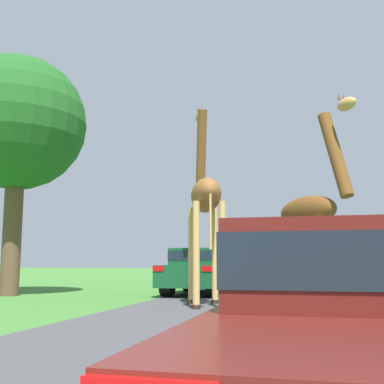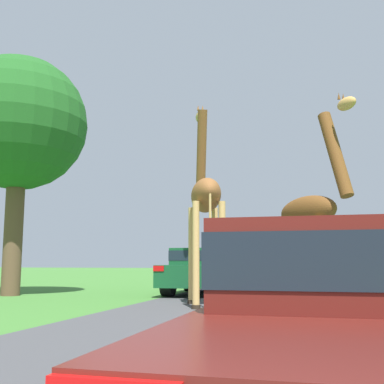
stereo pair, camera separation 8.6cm
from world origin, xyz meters
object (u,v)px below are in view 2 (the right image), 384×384
(giraffe_near_road, at_px, (205,199))
(car_queue_left, at_px, (201,270))
(car_queue_right, at_px, (275,270))
(car_far_ahead, at_px, (250,268))
(car_lead_maroon, at_px, (366,324))
(giraffe_companion, at_px, (312,209))
(tree_centre_back, at_px, (19,125))

(giraffe_near_road, xyz_separation_m, car_queue_left, (-1.13, 4.25, -1.85))
(giraffe_near_road, height_order, car_queue_left, giraffe_near_road)
(car_queue_right, bearing_deg, car_queue_left, -112.18)
(car_queue_right, relative_size, car_far_ahead, 0.87)
(car_lead_maroon, relative_size, car_far_ahead, 0.90)
(giraffe_companion, xyz_separation_m, car_lead_maroon, (0.35, -9.03, -1.66))
(giraffe_companion, xyz_separation_m, car_queue_right, (-1.71, 8.97, -1.63))
(car_lead_maroon, xyz_separation_m, car_queue_right, (-2.05, 18.00, 0.03))
(car_queue_right, bearing_deg, giraffe_companion, -79.23)
(tree_centre_back, bearing_deg, car_far_ahead, 67.80)
(giraffe_companion, distance_m, car_queue_right, 9.28)
(car_lead_maroon, height_order, tree_centre_back, tree_centre_back)
(giraffe_near_road, height_order, car_far_ahead, giraffe_near_road)
(giraffe_near_road, xyz_separation_m, car_far_ahead, (-1.04, 16.07, -1.94))
(giraffe_near_road, bearing_deg, giraffe_companion, -11.45)
(tree_centre_back, bearing_deg, giraffe_near_road, -15.27)
(giraffe_near_road, bearing_deg, car_queue_right, 65.61)
(giraffe_companion, bearing_deg, car_queue_right, -118.08)
(giraffe_companion, distance_m, tree_centre_back, 10.14)
(giraffe_near_road, relative_size, tree_centre_back, 0.70)
(car_queue_right, bearing_deg, tree_centre_back, -136.23)
(giraffe_companion, distance_m, car_far_ahead, 16.24)
(car_queue_left, height_order, car_far_ahead, car_queue_left)
(car_lead_maroon, relative_size, tree_centre_back, 0.54)
(car_far_ahead, relative_size, tree_centre_back, 0.60)
(giraffe_near_road, bearing_deg, car_far_ahead, 75.01)
(car_queue_right, height_order, car_queue_left, car_queue_left)
(car_lead_maroon, bearing_deg, tree_centre_back, 132.92)
(car_far_ahead, bearing_deg, car_queue_left, -90.44)
(car_queue_left, bearing_deg, tree_centre_back, -157.32)
(tree_centre_back, bearing_deg, car_queue_right, 43.77)
(car_queue_right, xyz_separation_m, car_queue_left, (-2.06, -5.05, 0.08))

